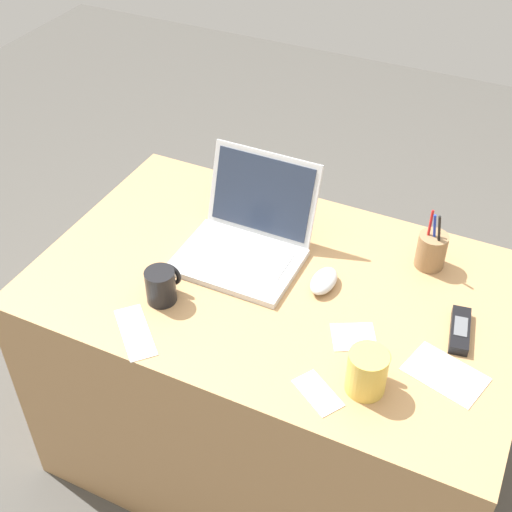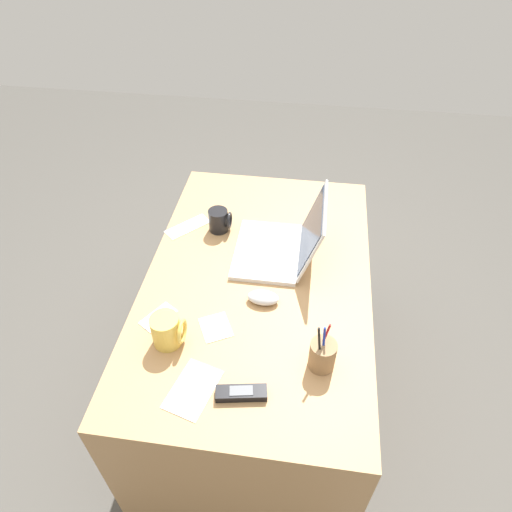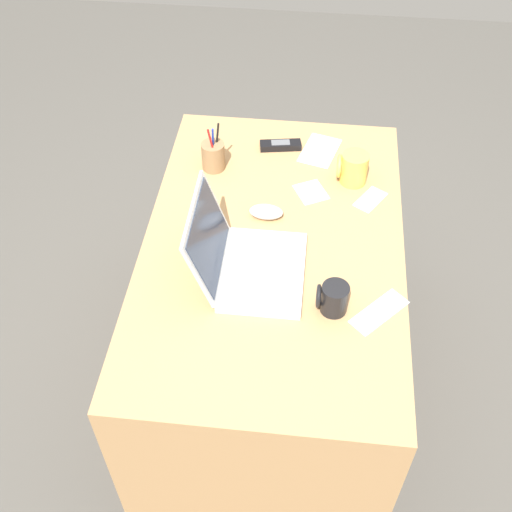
# 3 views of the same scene
# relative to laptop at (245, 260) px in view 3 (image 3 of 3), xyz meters

# --- Properties ---
(ground_plane) EXTENTS (6.00, 6.00, 0.00)m
(ground_plane) POSITION_rel_laptop_xyz_m (0.13, -0.07, -0.78)
(ground_plane) COLOR #4C4944
(desk) EXTENTS (1.26, 0.79, 0.73)m
(desk) POSITION_rel_laptop_xyz_m (0.13, -0.07, -0.42)
(desk) COLOR tan
(desk) RESTS_ON ground
(laptop) EXTENTS (0.32, 0.31, 0.24)m
(laptop) POSITION_rel_laptop_xyz_m (0.00, 0.00, 0.00)
(laptop) COLOR silver
(laptop) RESTS_ON desk
(computer_mouse) EXTENTS (0.06, 0.11, 0.04)m
(computer_mouse) POSITION_rel_laptop_xyz_m (0.24, -0.04, -0.03)
(computer_mouse) COLOR silver
(computer_mouse) RESTS_ON desk
(coffee_mug_white) EXTENTS (0.09, 0.10, 0.11)m
(coffee_mug_white) POSITION_rel_laptop_xyz_m (0.44, -0.30, 0.01)
(coffee_mug_white) COLOR #E0BC4C
(coffee_mug_white) RESTS_ON desk
(coffee_mug_tall) EXTENTS (0.08, 0.09, 0.09)m
(coffee_mug_tall) POSITION_rel_laptop_xyz_m (-0.11, -0.25, -0.00)
(coffee_mug_tall) COLOR black
(coffee_mug_tall) RESTS_ON desk
(cordless_phone) EXTENTS (0.07, 0.15, 0.03)m
(cordless_phone) POSITION_rel_laptop_xyz_m (0.59, -0.05, -0.04)
(cordless_phone) COLOR black
(cordless_phone) RESTS_ON desk
(pen_holder) EXTENTS (0.08, 0.08, 0.18)m
(pen_holder) POSITION_rel_laptop_xyz_m (0.46, 0.16, 0.00)
(pen_holder) COLOR olive
(pen_holder) RESTS_ON desk
(paper_note_near_laptop) EXTENTS (0.13, 0.12, 0.00)m
(paper_note_near_laptop) POSITION_rel_laptop_xyz_m (0.35, -0.37, -0.05)
(paper_note_near_laptop) COLOR white
(paper_note_near_laptop) RESTS_ON desk
(paper_note_left) EXTENTS (0.20, 0.15, 0.00)m
(paper_note_left) POSITION_rel_laptop_xyz_m (0.59, -0.19, -0.05)
(paper_note_left) COLOR white
(paper_note_left) RESTS_ON desk
(paper_note_right) EXTENTS (0.13, 0.13, 0.00)m
(paper_note_right) POSITION_rel_laptop_xyz_m (0.37, -0.17, -0.05)
(paper_note_right) COLOR white
(paper_note_right) RESTS_ON desk
(paper_note_front) EXTENTS (0.18, 0.17, 0.00)m
(paper_note_front) POSITION_rel_laptop_xyz_m (-0.11, -0.38, -0.05)
(paper_note_front) COLOR white
(paper_note_front) RESTS_ON desk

